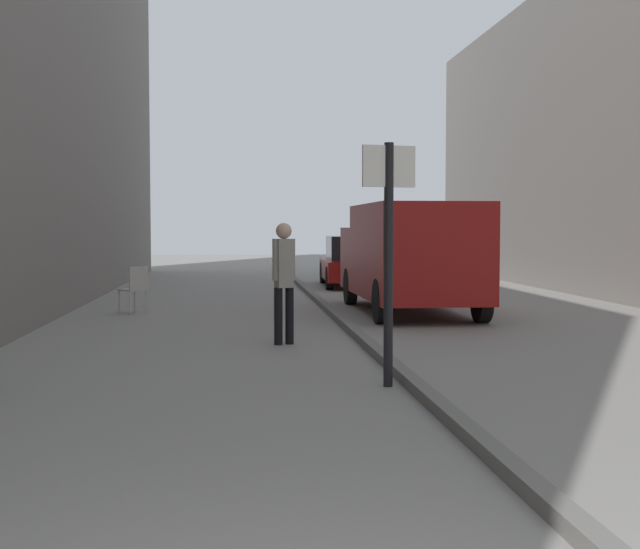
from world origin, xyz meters
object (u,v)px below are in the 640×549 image
object	(u,v)px
delivery_van	(410,254)
cafe_chair_near_window	(135,286)
pedestrian_main_foreground	(284,274)
parked_car	(355,262)
street_sign_post	(389,242)

from	to	relation	value
delivery_van	cafe_chair_near_window	bearing A→B (deg)	176.38
delivery_van	cafe_chair_near_window	distance (m)	5.47
pedestrian_main_foreground	delivery_van	world-z (taller)	delivery_van
delivery_van	parked_car	xyz separation A→B (m)	(-0.02, 7.90, -0.46)
pedestrian_main_foreground	parked_car	xyz separation A→B (m)	(2.73, 12.39, -0.31)
street_sign_post	delivery_van	bearing A→B (deg)	-116.28
cafe_chair_near_window	parked_car	bearing A→B (deg)	11.56
pedestrian_main_foreground	cafe_chair_near_window	world-z (taller)	pedestrian_main_foreground
delivery_van	cafe_chair_near_window	xyz separation A→B (m)	(-5.42, 0.30, -0.63)
delivery_van	street_sign_post	bearing A→B (deg)	-103.42
pedestrian_main_foreground	parked_car	distance (m)	12.69
pedestrian_main_foreground	parked_car	world-z (taller)	pedestrian_main_foreground
parked_car	cafe_chair_near_window	world-z (taller)	parked_car
delivery_van	parked_car	distance (m)	7.92
pedestrian_main_foreground	street_sign_post	world-z (taller)	street_sign_post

